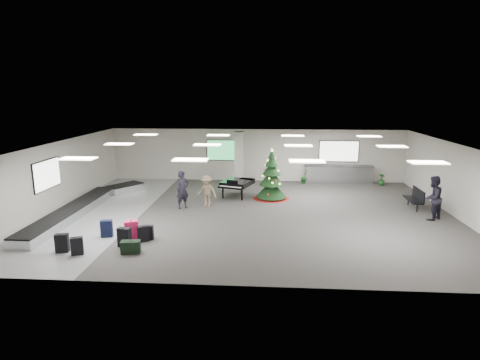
# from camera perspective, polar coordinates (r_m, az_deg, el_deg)

# --- Properties ---
(ground) EXTENTS (18.00, 18.00, 0.00)m
(ground) POSITION_cam_1_polar(r_m,az_deg,el_deg) (18.36, 1.72, -4.79)
(ground) COLOR #363331
(ground) RESTS_ON ground
(room_envelope) EXTENTS (18.02, 14.02, 3.21)m
(room_envelope) POSITION_cam_1_polar(r_m,az_deg,el_deg) (18.49, 0.67, 2.77)
(room_envelope) COLOR beige
(room_envelope) RESTS_ON ground
(baggage_carousel) EXTENTS (2.28, 9.71, 0.43)m
(baggage_carousel) POSITION_cam_1_polar(r_m,az_deg,el_deg) (20.09, -21.28, -3.50)
(baggage_carousel) COLOR silver
(baggage_carousel) RESTS_ON ground
(service_counter) EXTENTS (4.05, 0.65, 1.08)m
(service_counter) POSITION_cam_1_polar(r_m,az_deg,el_deg) (25.05, 13.84, 0.82)
(service_counter) COLOR silver
(service_counter) RESTS_ON ground
(suitcase_0) EXTENTS (0.45, 0.35, 0.63)m
(suitcase_0) POSITION_cam_1_polar(r_m,az_deg,el_deg) (14.88, -22.17, -8.69)
(suitcase_0) COLOR black
(suitcase_0) RESTS_ON ground
(suitcase_1) EXTENTS (0.50, 0.33, 0.73)m
(suitcase_1) POSITION_cam_1_polar(r_m,az_deg,el_deg) (15.03, -16.12, -7.85)
(suitcase_1) COLOR black
(suitcase_1) RESTS_ON ground
(pink_suitcase) EXTENTS (0.57, 0.46, 0.80)m
(pink_suitcase) POSITION_cam_1_polar(r_m,az_deg,el_deg) (15.51, -15.19, -7.01)
(pink_suitcase) COLOR #FA2061
(pink_suitcase) RESTS_ON ground
(suitcase_3) EXTENTS (0.46, 0.40, 0.62)m
(suitcase_3) POSITION_cam_1_polar(r_m,az_deg,el_deg) (15.39, -13.58, -7.43)
(suitcase_3) COLOR black
(suitcase_3) RESTS_ON ground
(navy_suitcase) EXTENTS (0.47, 0.33, 0.68)m
(navy_suitcase) POSITION_cam_1_polar(r_m,az_deg,el_deg) (16.23, -18.44, -6.57)
(navy_suitcase) COLOR black
(navy_suitcase) RESTS_ON ground
(suitcase_5) EXTENTS (0.47, 0.31, 0.67)m
(suitcase_5) POSITION_cam_1_polar(r_m,az_deg,el_deg) (15.31, -23.98, -8.19)
(suitcase_5) COLOR black
(suitcase_5) RESTS_ON ground
(green_duffel) EXTENTS (0.70, 0.43, 0.46)m
(green_duffel) POSITION_cam_1_polar(r_m,az_deg,el_deg) (14.48, -15.29, -9.17)
(green_duffel) COLOR black
(green_duffel) RESTS_ON ground
(suitcase_7) EXTENTS (0.39, 0.21, 0.57)m
(suitcase_7) POSITION_cam_1_polar(r_m,az_deg,el_deg) (15.56, -12.93, -7.28)
(suitcase_7) COLOR black
(suitcase_7) RESTS_ON ground
(christmas_tree) EXTENTS (1.86, 1.86, 2.66)m
(christmas_tree) POSITION_cam_1_polar(r_m,az_deg,el_deg) (20.74, 4.48, -0.21)
(christmas_tree) COLOR maroon
(christmas_tree) RESTS_ON ground
(grand_piano) EXTENTS (1.84, 2.11, 1.01)m
(grand_piano) POSITION_cam_1_polar(r_m,az_deg,el_deg) (21.10, -0.49, -0.47)
(grand_piano) COLOR black
(grand_piano) RESTS_ON ground
(bench) EXTENTS (0.53, 1.53, 0.96)m
(bench) POSITION_cam_1_polar(r_m,az_deg,el_deg) (20.72, 23.68, -2.29)
(bench) COLOR black
(bench) RESTS_ON ground
(traveler_a) EXTENTS (0.78, 0.76, 1.81)m
(traveler_a) POSITION_cam_1_polar(r_m,az_deg,el_deg) (19.13, -8.17, -1.39)
(traveler_a) COLOR black
(traveler_a) RESTS_ON ground
(traveler_b) EXTENTS (1.11, 0.83, 1.53)m
(traveler_b) POSITION_cam_1_polar(r_m,az_deg,el_deg) (19.34, -4.73, -1.58)
(traveler_b) COLOR #8A7455
(traveler_b) RESTS_ON ground
(traveler_bench) EXTENTS (1.19, 1.17, 1.94)m
(traveler_bench) POSITION_cam_1_polar(r_m,az_deg,el_deg) (19.14, 25.73, -2.32)
(traveler_bench) COLOR black
(traveler_bench) RESTS_ON ground
(potted_plant_left) EXTENTS (0.57, 0.57, 0.81)m
(potted_plant_left) POSITION_cam_1_polar(r_m,az_deg,el_deg) (24.50, 9.12, 0.44)
(potted_plant_left) COLOR #123A18
(potted_plant_left) RESTS_ON ground
(potted_plant_right) EXTENTS (0.56, 0.56, 0.71)m
(potted_plant_right) POSITION_cam_1_polar(r_m,az_deg,el_deg) (25.18, 19.50, 0.08)
(potted_plant_right) COLOR #123A18
(potted_plant_right) RESTS_ON ground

